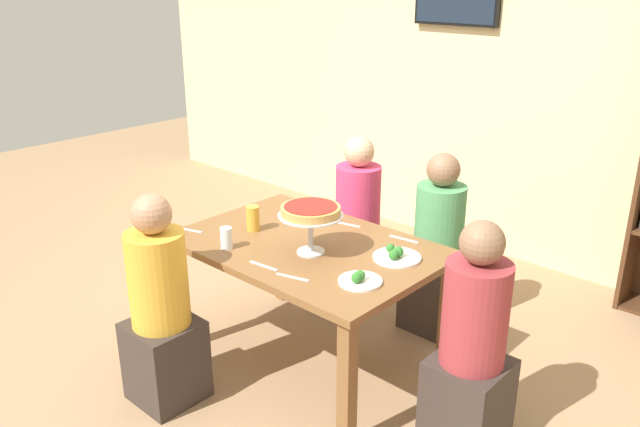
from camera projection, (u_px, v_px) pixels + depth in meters
ground_plane at (309, 359)px, 3.80m from camera, size 12.00×12.00×0.00m
rear_partition at (509, 77)px, 4.82m from camera, size 8.00×0.12×2.80m
dining_table at (308, 259)px, 3.57m from camera, size 1.43×0.98×0.74m
diner_far_right at (437, 256)px, 3.98m from camera, size 0.34×0.34×1.15m
diner_head_east at (472, 354)px, 2.97m from camera, size 0.34×0.34×1.15m
diner_near_left at (161, 316)px, 3.29m from camera, size 0.34×0.34×1.15m
diner_far_left at (357, 231)px, 4.36m from camera, size 0.34×0.34×1.15m
deep_dish_pizza_stand at (311, 214)px, 3.34m from camera, size 0.34×0.34×0.27m
salad_plate_near_diner at (396, 255)px, 3.34m from camera, size 0.25×0.25×0.07m
salad_plate_far_diner at (359, 280)px, 3.09m from camera, size 0.21×0.21×0.07m
beer_glass_amber_tall at (253, 218)px, 3.69m from camera, size 0.08×0.08×0.15m
water_glass_clear_near at (226, 238)px, 3.46m from camera, size 0.06×0.06×0.12m
cutlery_fork_near at (346, 224)px, 3.80m from camera, size 0.18×0.06×0.00m
cutlery_knife_near at (189, 230)px, 3.72m from camera, size 0.18×0.07×0.00m
cutlery_fork_far at (264, 266)px, 3.27m from camera, size 0.18×0.03×0.00m
cutlery_knife_far at (293, 277)px, 3.15m from camera, size 0.18×0.06×0.00m
cutlery_spare_fork at (404, 239)px, 3.59m from camera, size 0.18×0.04×0.00m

